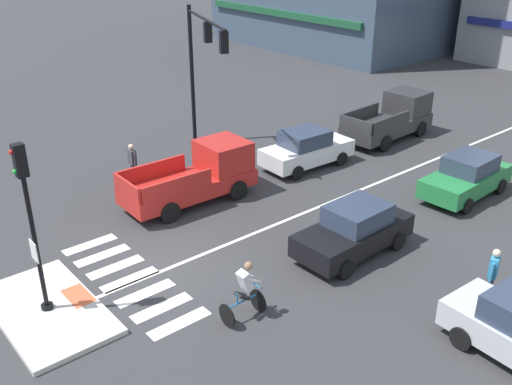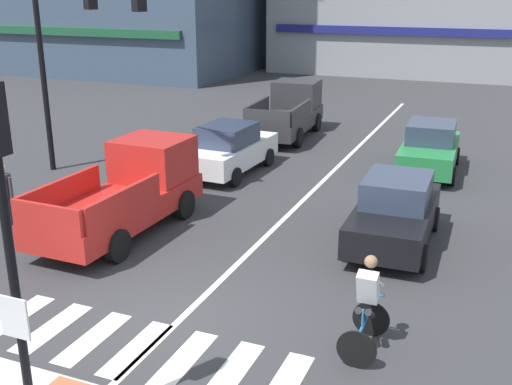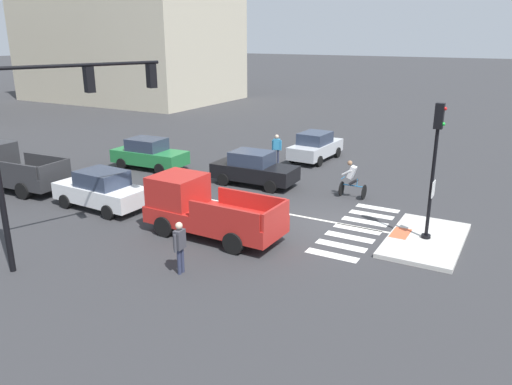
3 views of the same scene
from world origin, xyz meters
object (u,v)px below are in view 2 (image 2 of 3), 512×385
object	(u,v)px
car_white_westbound_far	(229,149)
car_black_eastbound_mid	(395,211)
pickup_truck_red_westbound_near	(130,191)
pedestrian_at_curb_left	(4,190)
car_green_eastbound_far	(430,148)
cyclist	(367,303)
signal_pole	(7,239)
traffic_light_mast	(69,36)
pickup_truck_charcoal_westbound_distant	(289,112)

from	to	relation	value
car_white_westbound_far	car_black_eastbound_mid	distance (m)	7.24
pickup_truck_red_westbound_near	car_black_eastbound_mid	bearing A→B (deg)	13.03
car_white_westbound_far	car_black_eastbound_mid	bearing A→B (deg)	-32.47
pickup_truck_red_westbound_near	pedestrian_at_curb_left	xyz separation A→B (m)	(-2.95, -1.20, 0.00)
pickup_truck_red_westbound_near	car_green_eastbound_far	bearing A→B (deg)	51.55
cyclist	car_white_westbound_far	bearing A→B (deg)	126.91
signal_pole	pickup_truck_red_westbound_near	world-z (taller)	signal_pole
car_green_eastbound_far	pickup_truck_red_westbound_near	distance (m)	10.19
signal_pole	car_white_westbound_far	size ratio (longest dim) A/B	1.13
car_white_westbound_far	signal_pole	bearing A→B (deg)	-77.00
traffic_light_mast	pedestrian_at_curb_left	size ratio (longest dim) A/B	3.80
pickup_truck_charcoal_westbound_distant	car_black_eastbound_mid	bearing A→B (deg)	-57.98
car_black_eastbound_mid	pickup_truck_red_westbound_near	bearing A→B (deg)	-166.97
traffic_light_mast	car_white_westbound_far	xyz separation A→B (m)	(3.98, 2.53, -3.64)
car_white_westbound_far	cyclist	size ratio (longest dim) A/B	2.48
car_black_eastbound_mid	car_green_eastbound_far	world-z (taller)	same
car_white_westbound_far	traffic_light_mast	bearing A→B (deg)	-147.61
car_green_eastbound_far	pedestrian_at_curb_left	size ratio (longest dim) A/B	2.50
signal_pole	car_green_eastbound_far	size ratio (longest dim) A/B	1.13
car_black_eastbound_mid	car_green_eastbound_far	xyz separation A→B (m)	(-0.05, 6.50, 0.00)
traffic_light_mast	car_black_eastbound_mid	size ratio (longest dim) A/B	1.53
car_green_eastbound_far	pickup_truck_charcoal_westbound_distant	size ratio (longest dim) A/B	0.80
car_black_eastbound_mid	pickup_truck_red_westbound_near	distance (m)	6.56
pickup_truck_red_westbound_near	cyclist	size ratio (longest dim) A/B	3.06
signal_pole	car_white_westbound_far	distance (m)	13.16
signal_pole	traffic_light_mast	world-z (taller)	traffic_light_mast
car_black_eastbound_mid	car_green_eastbound_far	distance (m)	6.50
car_black_eastbound_mid	car_white_westbound_far	bearing A→B (deg)	147.53
car_white_westbound_far	cyclist	world-z (taller)	cyclist
pickup_truck_red_westbound_near	pedestrian_at_curb_left	distance (m)	3.19
signal_pole	pickup_truck_charcoal_westbound_distant	xyz separation A→B (m)	(-2.94, 18.55, -2.02)
pickup_truck_red_westbound_near	cyclist	xyz separation A→B (m)	(6.79, -3.30, -0.11)
pickup_truck_charcoal_westbound_distant	car_green_eastbound_far	bearing A→B (deg)	-28.49
traffic_light_mast	pedestrian_at_curb_left	world-z (taller)	traffic_light_mast
pickup_truck_red_westbound_near	cyclist	bearing A→B (deg)	-25.93
pickup_truck_charcoal_westbound_distant	traffic_light_mast	bearing A→B (deg)	-115.20
signal_pole	pickup_truck_red_westbound_near	distance (m)	8.20
signal_pole	cyclist	bearing A→B (deg)	47.92
pickup_truck_red_westbound_near	pedestrian_at_curb_left	bearing A→B (deg)	-157.93
car_white_westbound_far	car_black_eastbound_mid	xyz separation A→B (m)	(6.11, -3.89, 0.00)
pedestrian_at_curb_left	car_green_eastbound_far	bearing A→B (deg)	44.65
signal_pole	cyclist	xyz separation A→B (m)	(3.59, 3.98, -2.12)
traffic_light_mast	pedestrian_at_curb_left	xyz separation A→B (m)	(0.75, -4.03, -3.47)
car_white_westbound_far	car_black_eastbound_mid	size ratio (longest dim) A/B	1.01
car_black_eastbound_mid	pedestrian_at_curb_left	distance (m)	9.72
car_black_eastbound_mid	cyclist	world-z (taller)	cyclist
car_white_westbound_far	car_green_eastbound_far	distance (m)	6.59
traffic_light_mast	pickup_truck_charcoal_westbound_distant	bearing A→B (deg)	64.80
car_white_westbound_far	car_green_eastbound_far	xyz separation A→B (m)	(6.05, 2.61, 0.00)
cyclist	pedestrian_at_curb_left	xyz separation A→B (m)	(-9.74, 2.10, 0.11)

